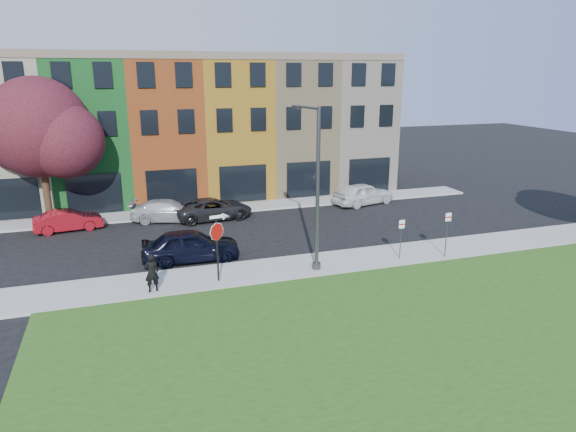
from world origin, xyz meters
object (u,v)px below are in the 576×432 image
object	(u,v)px
man	(152,273)
sedan_near	(191,245)
street_lamp	(315,189)
stop_sign	(217,233)

from	to	relation	value
man	sedan_near	distance (m)	4.10
sedan_near	street_lamp	size ratio (longest dim) A/B	0.64
man	street_lamp	xyz separation A→B (m)	(7.59, 0.48, 2.99)
man	street_lamp	distance (m)	8.18
stop_sign	man	distance (m)	3.23
stop_sign	man	world-z (taller)	stop_sign
stop_sign	sedan_near	world-z (taller)	stop_sign
man	sedan_near	bearing A→B (deg)	-132.53
man	sedan_near	xyz separation A→B (m)	(2.12, 3.51, -0.15)
man	sedan_near	size ratio (longest dim) A/B	0.35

